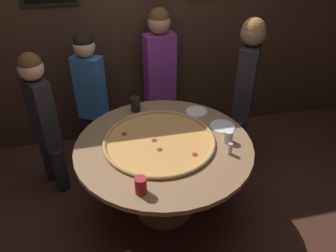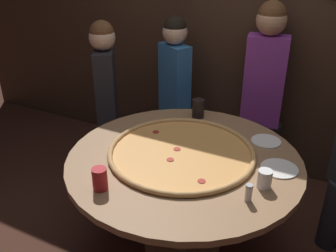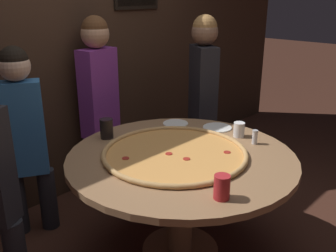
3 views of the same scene
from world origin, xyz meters
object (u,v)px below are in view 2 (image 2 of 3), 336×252
Objects in this scene: giant_pizza at (181,152)px; diner_side_left at (107,93)px; white_plate_far_back at (266,141)px; condiment_shaker at (249,193)px; diner_far_left at (264,85)px; drink_cup_near_right at (100,179)px; drink_cup_centre_back at (265,179)px; white_plate_left_side at (279,168)px; drink_cup_far_right at (198,108)px; diner_centre_back at (174,86)px; dining_table at (184,177)px.

diner_side_left is at bearing 150.33° from giant_pizza.
condiment_shaker reaches higher than white_plate_far_back.
white_plate_far_back is at bearing 96.56° from diner_far_left.
drink_cup_near_right is (-0.23, -0.52, 0.05)m from giant_pizza.
drink_cup_centre_back is 0.53× the size of white_plate_far_back.
drink_cup_centre_back is (0.54, -0.11, 0.04)m from giant_pizza.
white_plate_left_side is at bearing 80.01° from drink_cup_centre_back.
drink_cup_far_right is 0.10× the size of diner_centre_back.
white_plate_far_back is 1.10m from diner_centre_back.
white_plate_left_side is (0.69, -0.44, -0.07)m from drink_cup_far_right.
diner_far_left is 1.11× the size of diner_centre_back.
diner_far_left is at bearing 78.11° from giant_pizza.
diner_side_left is at bearing 156.32° from drink_cup_centre_back.
diner_far_left is at bearing 101.47° from condiment_shaker.
drink_cup_near_right is 0.77m from condiment_shaker.
giant_pizza is at bearing -170.24° from white_plate_left_side.
white_plate_far_back and white_plate_left_side have the same top height.
drink_cup_far_right is 0.10× the size of diner_side_left.
white_plate_far_back is 0.90× the size of white_plate_left_side.
dining_table is 0.60m from drink_cup_near_right.
giant_pizza is at bearing 136.85° from dining_table.
drink_cup_far_right is at bearing 83.88° from drink_cup_near_right.
drink_cup_centre_back is (0.77, 0.41, -0.01)m from drink_cup_near_right.
white_plate_left_side is 1.58m from diner_side_left.
diner_centre_back reaches higher than giant_pizza.
diner_centre_back is (-0.55, 0.98, 0.19)m from dining_table.
diner_centre_back reaches higher than drink_cup_near_right.
white_plate_far_back is 0.73m from diner_far_left.
drink_cup_far_right is 0.09× the size of diner_far_left.
giant_pizza reaches higher than white_plate_far_back.
diner_side_left is (-1.37, 0.15, 0.04)m from white_plate_far_back.
white_plate_far_back is 0.14× the size of diner_side_left.
diner_far_left reaches higher than drink_cup_near_right.
diner_far_left is (-0.31, 1.19, 0.08)m from drink_cup_centre_back.
diner_far_left reaches higher than diner_centre_back.
white_plate_far_back is 0.13× the size of diner_far_left.
diner_side_left is (-0.97, 0.56, 0.19)m from dining_table.
giant_pizza is at bearing 147.48° from diner_centre_back.
giant_pizza is 6.58× the size of drink_cup_far_right.
drink_cup_centre_back is 0.52m from white_plate_far_back.
drink_cup_far_right is 0.83m from diner_side_left.
white_plate_left_side is at bearing -136.18° from diner_side_left.
diner_far_left is at bearing 106.58° from white_plate_far_back.
drink_cup_far_right is 1.34× the size of drink_cup_centre_back.
drink_cup_near_right reaches higher than dining_table.
dining_table is 0.56m from condiment_shaker.
white_plate_far_back is at bearing 46.24° from dining_table.
diner_centre_back reaches higher than white_plate_left_side.
drink_cup_near_right is at bearing -142.34° from white_plate_left_side.
condiment_shaker is (0.73, 0.26, -0.01)m from drink_cup_near_right.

